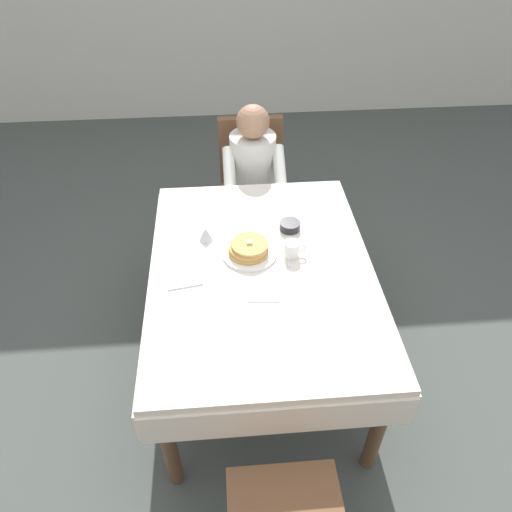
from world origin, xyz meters
The scene contains 13 objects.
ground_plane centered at (0.00, 0.00, 0.00)m, with size 14.00×14.00×0.00m, color #474C47.
dining_table_main centered at (0.00, 0.00, 0.65)m, with size 1.12×1.52×0.74m.
chair_diner centered at (0.03, 1.17, 0.53)m, with size 0.44×0.45×0.93m.
diner_person centered at (0.03, 1.01, 0.67)m, with size 0.40×0.43×1.12m.
plate_breakfast centered at (-0.05, 0.11, 0.75)m, with size 0.28×0.28×0.02m, color white.
breakfast_stack centered at (-0.06, 0.10, 0.78)m, with size 0.21×0.21×0.07m.
cup_coffee centered at (0.16, 0.08, 0.78)m, with size 0.11×0.08×0.08m.
bowl_butter centered at (0.18, 0.29, 0.76)m, with size 0.11×0.11×0.04m, color black.
syrup_pitcher centered at (-0.27, 0.24, 0.78)m, with size 0.08×0.08×0.07m.
fork_left_of_plate centered at (-0.24, 0.09, 0.74)m, with size 0.18×0.01×0.01m, color silver.
knife_right_of_plate centered at (0.14, 0.09, 0.74)m, with size 0.20×0.01×0.01m, color silver.
spoon_near_edge centered at (-0.01, -0.23, 0.74)m, with size 0.15×0.01×0.01m, color silver.
napkin_folded centered at (-0.38, -0.05, 0.74)m, with size 0.17×0.12×0.01m, color white.
Camera 1 is at (-0.17, -1.74, 2.36)m, focal length 33.86 mm.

